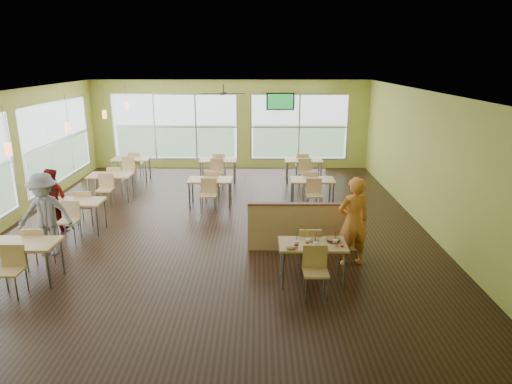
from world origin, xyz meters
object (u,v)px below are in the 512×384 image
half_wall_divider (305,226)px  food_basket (333,240)px  main_table (312,250)px  man_plaid (353,221)px

half_wall_divider → food_basket: size_ratio=8.88×
main_table → food_basket: bearing=13.9°
man_plaid → food_basket: (-0.49, -0.66, -0.11)m
main_table → half_wall_divider: bearing=90.0°
man_plaid → food_basket: 0.83m
food_basket → half_wall_divider: bearing=105.6°
half_wall_divider → food_basket: half_wall_divider is taller
main_table → half_wall_divider: 1.45m
half_wall_divider → man_plaid: 1.17m
half_wall_divider → food_basket: 1.43m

